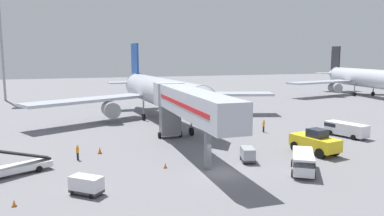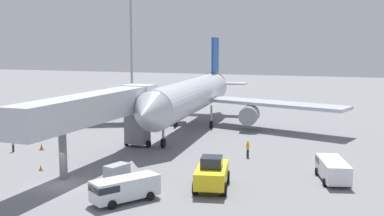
{
  "view_description": "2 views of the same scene",
  "coord_description": "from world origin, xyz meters",
  "views": [
    {
      "loc": [
        -13.01,
        -30.56,
        10.82
      ],
      "look_at": [
        3.0,
        18.14,
        3.47
      ],
      "focal_mm": 34.93,
      "sensor_mm": 36.0,
      "label": 1
    },
    {
      "loc": [
        23.81,
        -32.93,
        11.85
      ],
      "look_at": [
        3.78,
        22.17,
        3.98
      ],
      "focal_mm": 44.31,
      "sensor_mm": 36.0,
      "label": 2
    }
  ],
  "objects": [
    {
      "name": "service_van_near_center",
      "position": [
        7.1,
        -2.14,
        1.08
      ],
      "size": [
        4.38,
        5.41,
        1.86
      ],
      "color": "silver",
      "rests_on": "ground"
    },
    {
      "name": "safety_cone_bravo",
      "position": [
        -17.18,
        -2.31,
        0.26
      ],
      "size": [
        0.34,
        0.34,
        0.53
      ],
      "color": "black",
      "rests_on": "ground"
    },
    {
      "name": "pushback_tug",
      "position": [
        12.38,
        3.3,
        1.29
      ],
      "size": [
        3.6,
        5.86,
        2.78
      ],
      "color": "yellow",
      "rests_on": "ground"
    },
    {
      "name": "service_van_rear_right",
      "position": [
        21.57,
        9.32,
        1.07
      ],
      "size": [
        3.47,
        5.85,
        1.83
      ],
      "color": "white",
      "rests_on": "ground"
    },
    {
      "name": "safety_cone_charlie",
      "position": [
        -10.18,
        10.61,
        0.35
      ],
      "size": [
        0.47,
        0.47,
        0.72
      ],
      "color": "black",
      "rests_on": "ground"
    },
    {
      "name": "ground_crew_worker_midground",
      "position": [
        -12.54,
        8.77,
        0.86
      ],
      "size": [
        0.33,
        0.33,
        1.62
      ],
      "color": "#1E2333",
      "rests_on": "ground"
    },
    {
      "name": "ground_crew_worker_foreground",
      "position": [
        12.61,
        15.17,
        0.94
      ],
      "size": [
        0.43,
        0.43,
        1.78
      ],
      "color": "#1E2333",
      "rests_on": "ground"
    },
    {
      "name": "jet_bridge",
      "position": [
        -0.82,
        7.97,
        5.45
      ],
      "size": [
        3.48,
        22.6,
        7.2
      ],
      "color": "#B2B7C1",
      "rests_on": "ground"
    },
    {
      "name": "baggage_cart_mid_left",
      "position": [
        3.87,
        2.67,
        0.81
      ],
      "size": [
        1.75,
        2.45,
        1.46
      ],
      "color": "#38383D",
      "rests_on": "ground"
    },
    {
      "name": "airplane_background",
      "position": [
        60.39,
        47.68,
        4.69
      ],
      "size": [
        43.51,
        39.81,
        13.24
      ],
      "color": "#B7BCC6",
      "rests_on": "ground"
    },
    {
      "name": "ground_plane",
      "position": [
        0.0,
        0.0,
        0.0
      ],
      "size": [
        300.0,
        300.0,
        0.0
      ],
      "primitive_type": "plane",
      "color": "slate"
    },
    {
      "name": "airplane_at_gate",
      "position": [
        1.11,
        29.68,
        4.62
      ],
      "size": [
        43.25,
        40.23,
        13.04
      ],
      "color": "#B7BCC6",
      "rests_on": "ground"
    },
    {
      "name": "baggage_cart_rear_left",
      "position": [
        -12.12,
        -1.52,
        0.81
      ],
      "size": [
        2.74,
        2.61,
        1.45
      ],
      "color": "#38383D",
      "rests_on": "ground"
    },
    {
      "name": "safety_cone_alpha",
      "position": [
        -4.61,
        3.22,
        0.26
      ],
      "size": [
        0.34,
        0.34,
        0.53
      ],
      "color": "black",
      "rests_on": "ground"
    },
    {
      "name": "belt_loader_truck",
      "position": [
        -18.26,
        5.47,
        0.77
      ],
      "size": [
        6.88,
        4.57,
        3.25
      ],
      "color": "white",
      "rests_on": "ground"
    }
  ]
}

